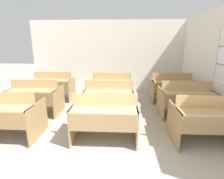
# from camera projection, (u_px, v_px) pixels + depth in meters

# --- Properties ---
(wall_back) EXTENTS (6.04, 0.06, 2.76)m
(wall_back) POSITION_uv_depth(u_px,v_px,m) (107.00, 56.00, 6.98)
(wall_back) COLOR white
(wall_back) RESTS_ON ground_plane
(wall_right_with_window) EXTENTS (0.06, 5.58, 2.76)m
(wall_right_with_window) POSITION_uv_depth(u_px,v_px,m) (223.00, 66.00, 4.16)
(wall_right_with_window) COLOR white
(wall_right_with_window) RESTS_ON ground_plane
(bench_front_left) EXTENTS (1.25, 0.85, 0.96)m
(bench_front_left) POSITION_uv_depth(u_px,v_px,m) (6.00, 115.00, 3.50)
(bench_front_left) COLOR olive
(bench_front_left) RESTS_ON ground_plane
(bench_front_center) EXTENTS (1.25, 0.85, 0.96)m
(bench_front_center) POSITION_uv_depth(u_px,v_px,m) (105.00, 117.00, 3.41)
(bench_front_center) COLOR #98794F
(bench_front_center) RESTS_ON ground_plane
(bench_front_right) EXTENTS (1.25, 0.85, 0.96)m
(bench_front_right) POSITION_uv_depth(u_px,v_px,m) (208.00, 119.00, 3.30)
(bench_front_right) COLOR olive
(bench_front_right) RESTS_ON ground_plane
(bench_second_left) EXTENTS (1.25, 0.85, 0.96)m
(bench_second_left) POSITION_uv_depth(u_px,v_px,m) (36.00, 97.00, 4.70)
(bench_second_left) COLOR #94754B
(bench_second_left) RESTS_ON ground_plane
(bench_second_center) EXTENTS (1.25, 0.85, 0.96)m
(bench_second_center) POSITION_uv_depth(u_px,v_px,m) (109.00, 98.00, 4.61)
(bench_second_center) COLOR #987A4F
(bench_second_center) RESTS_ON ground_plane
(bench_second_right) EXTENTS (1.25, 0.85, 0.96)m
(bench_second_right) POSITION_uv_depth(u_px,v_px,m) (185.00, 99.00, 4.53)
(bench_second_right) COLOR #95764C
(bench_second_right) RESTS_ON ground_plane
(bench_third_left) EXTENTS (1.25, 0.85, 0.96)m
(bench_third_left) POSITION_uv_depth(u_px,v_px,m) (54.00, 86.00, 5.94)
(bench_third_left) COLOR #95774D
(bench_third_left) RESTS_ON ground_plane
(bench_third_center) EXTENTS (1.25, 0.85, 0.96)m
(bench_third_center) POSITION_uv_depth(u_px,v_px,m) (112.00, 87.00, 5.82)
(bench_third_center) COLOR #98794F
(bench_third_center) RESTS_ON ground_plane
(bench_third_right) EXTENTS (1.25, 0.85, 0.96)m
(bench_third_right) POSITION_uv_depth(u_px,v_px,m) (171.00, 87.00, 5.75)
(bench_third_right) COLOR olive
(bench_third_right) RESTS_ON ground_plane
(wastepaper_bin) EXTENTS (0.24, 0.24, 0.32)m
(wastepaper_bin) POSITION_uv_depth(u_px,v_px,m) (176.00, 91.00, 6.56)
(wastepaper_bin) COLOR #474C51
(wastepaper_bin) RESTS_ON ground_plane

